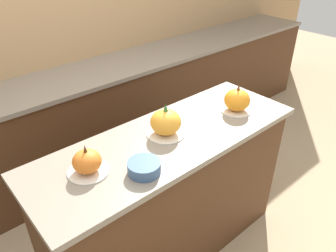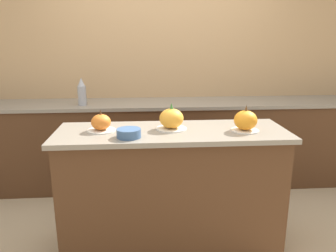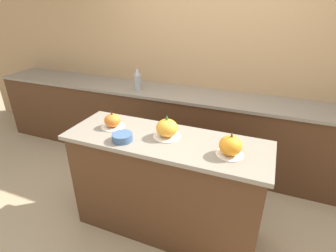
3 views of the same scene
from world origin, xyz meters
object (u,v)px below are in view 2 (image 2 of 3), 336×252
bottle_tall (82,92)px  pumpkin_cake_right (245,121)px  pumpkin_cake_left (101,123)px  mixing_bowl (129,133)px  pumpkin_cake_center (172,119)px

bottle_tall → pumpkin_cake_right: bearing=-40.2°
pumpkin_cake_left → mixing_bowl: bearing=-41.5°
pumpkin_cake_left → pumpkin_cake_right: pumpkin_cake_right is taller
pumpkin_cake_center → bottle_tall: bottle_tall is taller
pumpkin_cake_center → mixing_bowl: 0.36m
bottle_tall → pumpkin_cake_center: bearing=-51.8°
mixing_bowl → pumpkin_cake_right: bearing=7.1°
bottle_tall → mixing_bowl: bottle_tall is taller
pumpkin_cake_right → bottle_tall: size_ratio=0.71×
pumpkin_cake_left → bottle_tall: size_ratio=0.73×
pumpkin_cake_left → bottle_tall: bottle_tall is taller
pumpkin_cake_center → bottle_tall: size_ratio=0.81×
mixing_bowl → pumpkin_cake_center: bearing=31.9°
bottle_tall → pumpkin_cake_left: bearing=-73.4°
pumpkin_cake_center → pumpkin_cake_right: 0.52m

